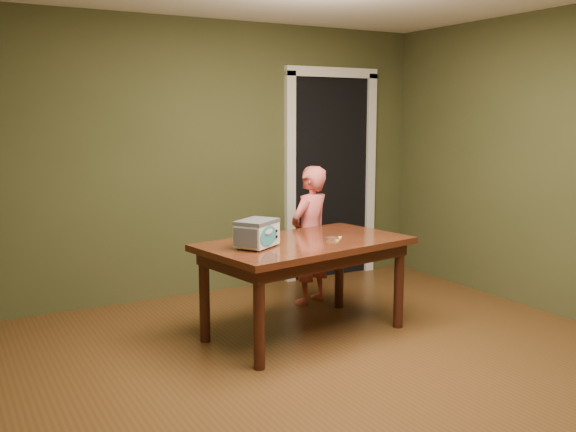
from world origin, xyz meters
The scene contains 8 objects.
floor centered at (0.00, 0.00, 0.00)m, with size 5.00×5.00×0.00m, color #563718.
room_shell centered at (0.00, 0.00, 1.71)m, with size 4.52×5.02×2.61m.
doorway centered at (1.30, 2.78, 1.06)m, with size 1.10×0.66×2.25m.
dining_table centered at (0.10, 0.97, 0.65)m, with size 1.73×1.16×0.75m.
toy_oven centered at (-0.34, 0.92, 0.86)m, with size 0.39×0.36×0.21m.
baking_pan centered at (0.30, 0.89, 0.76)m, with size 0.10×0.10×0.02m.
spatula centered at (0.36, 0.90, 0.75)m, with size 0.18×0.03×0.01m, color #E3D362.
child centered at (0.58, 1.70, 0.63)m, with size 0.46×0.30×1.26m, color #DB5B5A.
Camera 1 is at (-2.38, -3.22, 1.70)m, focal length 40.00 mm.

